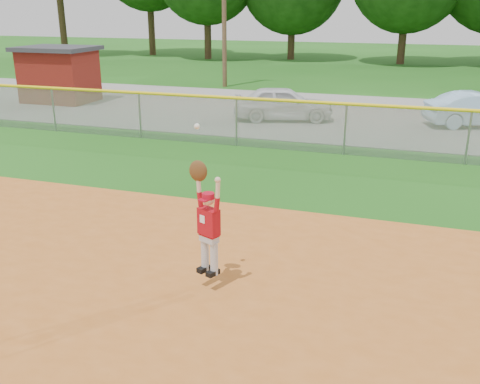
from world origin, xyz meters
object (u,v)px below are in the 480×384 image
at_px(car_white_a, 283,103).
at_px(utility_shed, 59,74).
at_px(car_blue, 479,110).
at_px(ballplayer, 207,219).

distance_m(car_white_a, utility_shed, 10.60).
height_order(car_blue, ballplayer, ballplayer).
height_order(utility_shed, ballplayer, ballplayer).
bearing_deg(utility_shed, ballplayer, -47.72).
height_order(car_blue, utility_shed, utility_shed).
distance_m(car_white_a, ballplayer, 12.98).
bearing_deg(utility_shed, car_white_a, -5.01).
bearing_deg(utility_shed, car_blue, 0.41).
relative_size(car_blue, utility_shed, 1.12).
distance_m(car_blue, utility_shed, 17.51).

